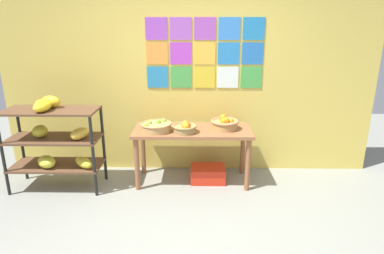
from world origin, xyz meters
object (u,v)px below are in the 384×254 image
Objects in this scene: fruit_basket_centre at (185,128)px; fruit_basket_right at (225,123)px; fruit_basket_left at (156,126)px; banana_shelf_unit at (55,136)px; display_table at (193,136)px; produce_crate_under_table at (208,174)px.

fruit_basket_right reaches higher than fruit_basket_centre.
fruit_basket_left is (-0.35, 0.06, -0.00)m from fruit_basket_centre.
fruit_basket_left is at bearing 5.66° from banana_shelf_unit.
banana_shelf_unit is 1.55m from fruit_basket_centre.
display_table is 0.43m from fruit_basket_right.
display_table is at bearing 6.91° from banana_shelf_unit.
produce_crate_under_table is (0.20, 0.00, -0.51)m from display_table.
fruit_basket_centre is 0.85× the size of fruit_basket_right.
banana_shelf_unit is 3.32× the size of fruit_basket_right.
fruit_basket_right is (0.40, 0.01, 0.17)m from display_table.
fruit_basket_right is (0.49, 0.15, 0.01)m from fruit_basket_centre.
produce_crate_under_table is at bearing 7.56° from fruit_basket_left.
fruit_basket_centre reaches higher than produce_crate_under_table.
display_table is 3.83× the size of fruit_basket_left.
banana_shelf_unit is at bearing -177.79° from fruit_basket_centre.
fruit_basket_left is 0.92m from produce_crate_under_table.
banana_shelf_unit reaches higher than fruit_basket_right.
fruit_basket_right reaches higher than produce_crate_under_table.
banana_shelf_unit is 1.21m from fruit_basket_left.
fruit_basket_left is at bearing 170.54° from fruit_basket_centre.
banana_shelf_unit is 2.05m from fruit_basket_right.
fruit_basket_centre is 0.36m from fruit_basket_left.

